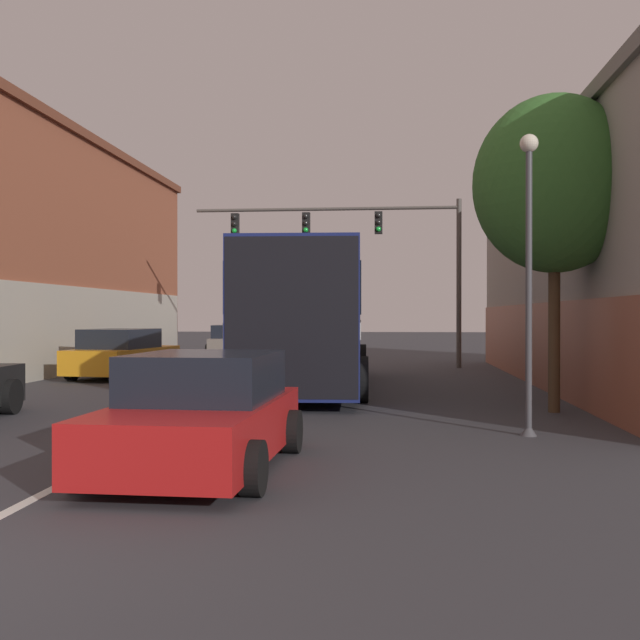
{
  "coord_description": "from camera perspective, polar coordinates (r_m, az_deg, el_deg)",
  "views": [
    {
      "loc": [
        3.63,
        -4.94,
        1.87
      ],
      "look_at": [
        1.96,
        12.67,
        1.77
      ],
      "focal_mm": 42.0,
      "sensor_mm": 36.0,
      "label": 1
    }
  ],
  "objects": [
    {
      "name": "parked_car_left_mid",
      "position": [
        23.41,
        -14.81,
        -2.54
      ],
      "size": [
        2.5,
        4.49,
        1.47
      ],
      "rotation": [
        0.0,
        0.0,
        1.45
      ],
      "color": "orange",
      "rests_on": "ground_plane"
    },
    {
      "name": "lane_center_line",
      "position": [
        18.46,
        -5.98,
        -5.47
      ],
      "size": [
        0.14,
        38.12,
        0.01
      ],
      "color": "silver",
      "rests_on": "ground_plane"
    },
    {
      "name": "street_tree_near",
      "position": [
        15.36,
        17.43,
        9.81
      ],
      "size": [
        3.13,
        2.82,
        6.14
      ],
      "color": "#4C3823",
      "rests_on": "ground_plane"
    },
    {
      "name": "traffic_signal_gantry",
      "position": [
        27.2,
        3.46,
        6.02
      ],
      "size": [
        9.65,
        0.36,
        6.04
      ],
      "color": "#514C47",
      "rests_on": "ground_plane"
    },
    {
      "name": "hatchback_foreground",
      "position": [
        9.33,
        -9.0,
        -7.13
      ],
      "size": [
        2.16,
        4.03,
        1.41
      ],
      "rotation": [
        0.0,
        0.0,
        1.54
      ],
      "color": "red",
      "rests_on": "ground_plane"
    },
    {
      "name": "street_lamp",
      "position": [
        12.07,
        15.62,
        3.52
      ],
      "size": [
        0.29,
        0.29,
        4.69
      ],
      "color": "#47474C",
      "rests_on": "ground_plane"
    },
    {
      "name": "parked_car_left_far",
      "position": [
        35.09,
        -6.72,
        -1.62
      ],
      "size": [
        2.48,
        4.45,
        1.43
      ],
      "rotation": [
        0.0,
        0.0,
        1.69
      ],
      "color": "slate",
      "rests_on": "ground_plane"
    },
    {
      "name": "bus",
      "position": [
        19.43,
        -0.75,
        0.51
      ],
      "size": [
        3.26,
        10.77,
        3.44
      ],
      "rotation": [
        0.0,
        0.0,
        1.61
      ],
      "color": "navy",
      "rests_on": "ground_plane"
    }
  ]
}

